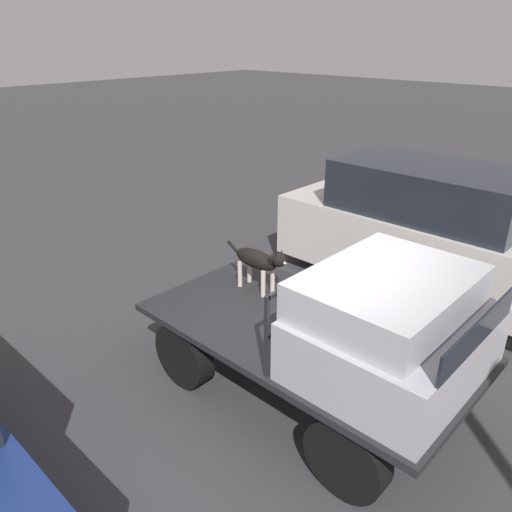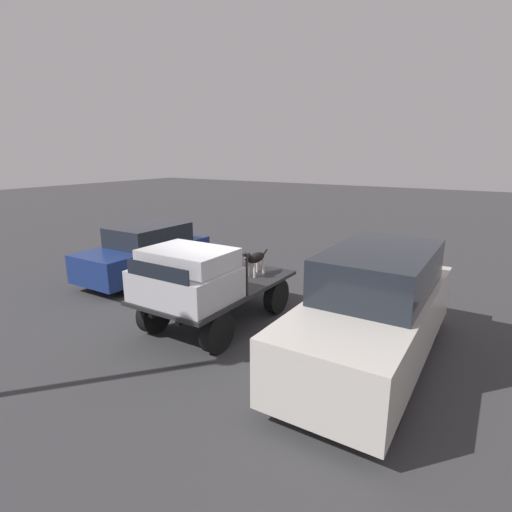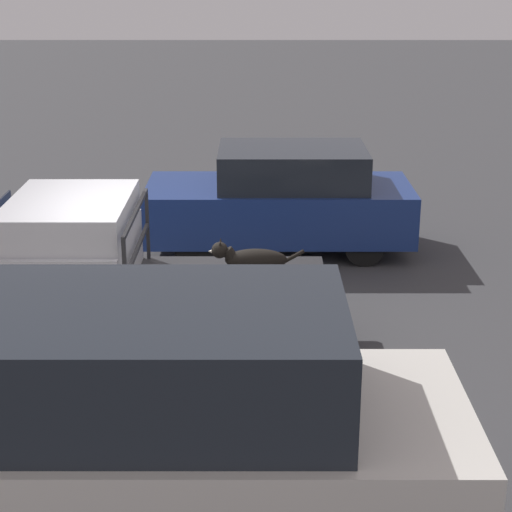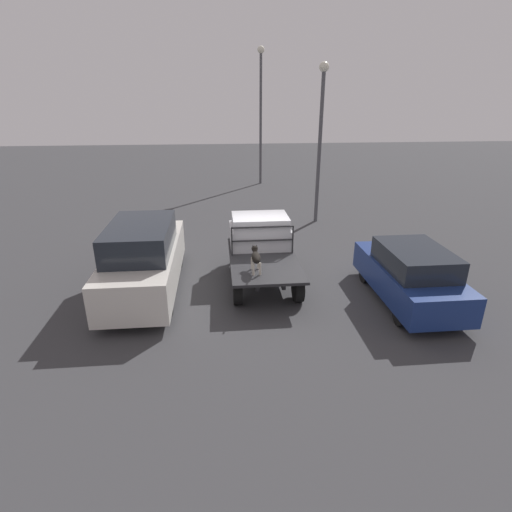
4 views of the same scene
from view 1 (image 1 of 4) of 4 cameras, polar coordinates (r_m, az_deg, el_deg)
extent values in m
plane|color=#38383A|center=(6.27, 5.31, -15.16)|extent=(80.00, 80.00, 0.00)
cylinder|color=black|center=(6.17, 19.28, -12.51)|extent=(0.83, 0.24, 0.83)
cylinder|color=black|center=(4.99, 10.33, -21.64)|extent=(0.83, 0.24, 0.83)
cylinder|color=black|center=(7.18, 2.31, -5.43)|extent=(0.83, 0.24, 0.83)
cylinder|color=black|center=(6.20, -8.21, -11.01)|extent=(0.83, 0.24, 0.83)
cube|color=black|center=(6.08, 7.65, -8.29)|extent=(3.46, 0.10, 0.18)
cube|color=black|center=(5.61, 3.32, -11.16)|extent=(3.46, 0.10, 0.18)
cube|color=#232326|center=(5.77, 5.63, -8.60)|extent=(3.77, 2.01, 0.08)
cube|color=#B7B7BC|center=(5.11, 15.42, -9.47)|extent=(1.52, 1.89, 0.63)
cube|color=#B7B7BC|center=(4.90, 14.91, -4.06)|extent=(1.29, 1.74, 0.38)
cube|color=black|center=(4.65, 24.17, -7.94)|extent=(0.02, 1.55, 0.29)
cube|color=#232326|center=(6.10, 12.97, -2.02)|extent=(0.04, 0.04, 0.88)
cube|color=#232326|center=(4.78, 1.24, -9.24)|extent=(0.04, 0.04, 0.88)
cube|color=#232326|center=(5.21, 8.12, -1.18)|extent=(0.04, 1.85, 0.04)
cube|color=#232326|center=(5.40, 7.86, -5.22)|extent=(0.04, 1.85, 0.04)
cylinder|color=beige|center=(6.41, 1.90, -2.68)|extent=(0.06, 0.06, 0.35)
cylinder|color=beige|center=(6.29, 0.82, -3.22)|extent=(0.06, 0.06, 0.35)
cylinder|color=beige|center=(6.66, -0.77, -1.58)|extent=(0.06, 0.06, 0.35)
cylinder|color=beige|center=(6.55, -1.86, -2.07)|extent=(0.06, 0.06, 0.35)
ellipsoid|color=black|center=(6.37, 0.00, -0.34)|extent=(0.67, 0.24, 0.24)
sphere|color=beige|center=(6.27, 1.22, -1.17)|extent=(0.11, 0.11, 0.11)
cylinder|color=black|center=(6.17, 1.92, -0.54)|extent=(0.17, 0.13, 0.16)
sphere|color=black|center=(6.09, 2.66, -0.45)|extent=(0.18, 0.18, 0.18)
cone|color=beige|center=(6.05, 3.19, -0.77)|extent=(0.10, 0.10, 0.10)
cone|color=black|center=(6.09, 2.91, 0.36)|extent=(0.06, 0.08, 0.10)
cone|color=black|center=(6.03, 2.30, 0.08)|extent=(0.06, 0.08, 0.10)
cylinder|color=black|center=(6.60, -2.41, 0.79)|extent=(0.28, 0.04, 0.19)
cylinder|color=black|center=(10.03, 13.26, 2.12)|extent=(0.60, 0.20, 0.60)
cylinder|color=black|center=(8.79, 7.92, -0.67)|extent=(0.60, 0.20, 0.60)
cube|color=beige|center=(8.54, 20.17, 0.83)|extent=(5.26, 1.87, 1.07)
cube|color=#1E232B|center=(8.33, 19.44, 7.17)|extent=(2.89, 1.68, 0.78)
camera|label=2|loc=(9.91, 67.61, 8.40)|focal=28.00mm
camera|label=3|loc=(13.44, 28.58, 23.36)|focal=60.00mm
camera|label=4|loc=(14.91, -29.66, 26.75)|focal=28.00mm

